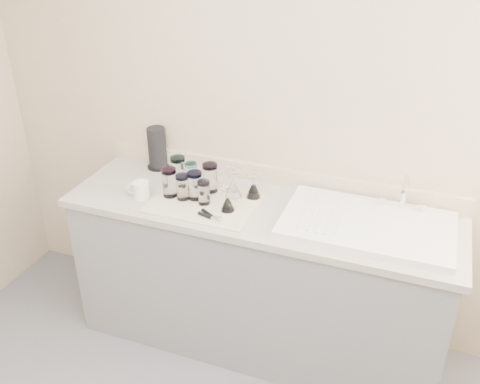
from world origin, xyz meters
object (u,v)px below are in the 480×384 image
at_px(tumbler_extra, 195,185).
at_px(tumbler_magenta, 169,182).
at_px(sink_unit, 368,224).
at_px(goblet_back_left, 233,187).
at_px(paper_towel_roll, 157,149).
at_px(tumbler_blue, 183,187).
at_px(goblet_front_left, 228,203).
at_px(white_mug, 140,190).
at_px(can_opener, 211,216).
at_px(goblet_back_right, 254,189).
at_px(tumbler_purple, 210,178).
at_px(tumbler_cyan, 191,174).
at_px(tumbler_teal, 178,171).
at_px(tumbler_lavender, 204,192).

bearing_deg(tumbler_extra, tumbler_magenta, -171.66).
distance_m(sink_unit, goblet_back_left, 0.72).
relative_size(tumbler_magenta, paper_towel_roll, 0.64).
height_order(tumbler_blue, goblet_front_left, tumbler_blue).
relative_size(goblet_back_left, white_mug, 1.23).
xyz_separation_m(goblet_front_left, paper_towel_roll, (-0.58, 0.33, 0.07)).
distance_m(goblet_back_left, can_opener, 0.25).
bearing_deg(tumbler_extra, tumbler_blue, -156.34).
distance_m(goblet_back_right, can_opener, 0.31).
height_order(tumbler_purple, can_opener, tumbler_purple).
xyz_separation_m(tumbler_cyan, white_mug, (-0.20, -0.22, -0.03)).
bearing_deg(tumbler_extra, paper_towel_roll, 143.18).
bearing_deg(can_opener, tumbler_extra, 134.94).
bearing_deg(tumbler_teal, goblet_back_left, -4.27).
height_order(goblet_front_left, white_mug, goblet_front_left).
bearing_deg(can_opener, goblet_back_left, 84.11).
relative_size(tumbler_extra, goblet_back_left, 0.96).
relative_size(tumbler_lavender, goblet_back_right, 0.93).
distance_m(tumbler_lavender, goblet_front_left, 0.14).
relative_size(tumbler_purple, white_mug, 1.24).
bearing_deg(white_mug, sink_unit, 6.02).
xyz_separation_m(tumbler_cyan, goblet_back_right, (0.37, -0.01, -0.02)).
height_order(tumbler_blue, goblet_back_right, same).
xyz_separation_m(tumbler_teal, white_mug, (-0.13, -0.20, -0.05)).
bearing_deg(tumbler_purple, tumbler_cyan, 165.48).
xyz_separation_m(goblet_back_right, white_mug, (-0.57, -0.20, -0.01)).
xyz_separation_m(sink_unit, tumbler_magenta, (-1.04, -0.07, 0.07)).
bearing_deg(tumbler_lavender, tumbler_purple, 99.43).
bearing_deg(paper_towel_roll, can_opener, -39.46).
bearing_deg(tumbler_purple, sink_unit, -3.84).
bearing_deg(white_mug, tumbler_extra, 15.62).
bearing_deg(can_opener, tumbler_teal, 138.68).
xyz_separation_m(tumbler_magenta, tumbler_blue, (0.08, -0.01, -0.01)).
bearing_deg(goblet_back_left, tumbler_cyan, 170.80).
distance_m(goblet_back_right, goblet_front_left, 0.19).
bearing_deg(sink_unit, goblet_front_left, -171.88).
relative_size(tumbler_magenta, tumbler_extra, 1.02).
xyz_separation_m(sink_unit, tumbler_extra, (-0.90, -0.05, 0.07)).
relative_size(tumbler_teal, goblet_front_left, 1.27).
relative_size(goblet_front_left, can_opener, 0.88).
relative_size(tumbler_teal, tumbler_lavender, 1.25).
height_order(tumbler_lavender, can_opener, tumbler_lavender).
xyz_separation_m(goblet_back_left, white_mug, (-0.46, -0.17, -0.02)).
xyz_separation_m(tumbler_magenta, goblet_front_left, (0.35, -0.03, -0.04)).
distance_m(sink_unit, goblet_front_left, 0.70).
xyz_separation_m(tumbler_extra, white_mug, (-0.28, -0.08, -0.04)).
xyz_separation_m(can_opener, paper_towel_roll, (-0.53, 0.43, 0.10)).
xyz_separation_m(tumbler_cyan, tumbler_magenta, (-0.05, -0.16, 0.01)).
distance_m(tumbler_lavender, goblet_back_left, 0.17).
bearing_deg(can_opener, paper_towel_roll, 140.54).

